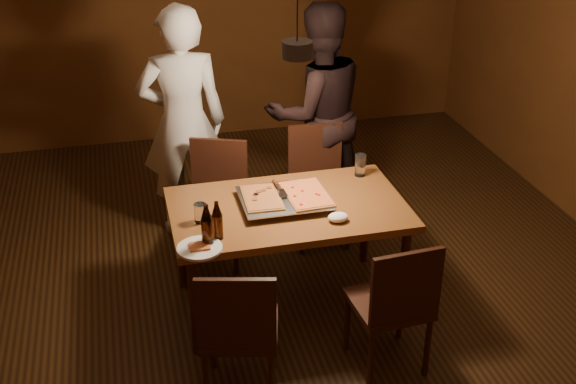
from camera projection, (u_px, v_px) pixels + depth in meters
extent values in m
plane|color=#3A240F|center=(296.00, 296.00, 5.00)|extent=(6.00, 6.00, 0.00)
cube|color=brown|center=(288.00, 209.00, 4.60)|extent=(1.50, 0.90, 0.05)
cylinder|color=#38190F|center=(194.00, 306.00, 4.32)|extent=(0.06, 0.06, 0.70)
cylinder|color=#38190F|center=(404.00, 276.00, 4.60)|extent=(0.06, 0.06, 0.70)
cylinder|color=#38190F|center=(181.00, 243.00, 4.95)|extent=(0.06, 0.06, 0.70)
cylinder|color=#38190F|center=(365.00, 220.00, 5.24)|extent=(0.06, 0.06, 0.70)
cube|color=#38190F|center=(215.00, 209.00, 5.22)|extent=(0.54, 0.54, 0.04)
cube|color=#38190F|center=(219.00, 168.00, 5.28)|extent=(0.40, 0.18, 0.45)
cube|color=#38190F|center=(320.00, 190.00, 5.48)|extent=(0.44, 0.44, 0.04)
cube|color=#38190F|center=(315.00, 151.00, 5.53)|extent=(0.42, 0.05, 0.45)
cube|color=#38190F|center=(240.00, 329.00, 4.00)|extent=(0.51, 0.51, 0.04)
cube|color=#38190F|center=(236.00, 315.00, 3.72)|extent=(0.42, 0.13, 0.45)
cube|color=#38190F|center=(389.00, 304.00, 4.21)|extent=(0.45, 0.45, 0.04)
cube|color=#38190F|center=(406.00, 288.00, 3.93)|extent=(0.42, 0.06, 0.45)
cube|color=silver|center=(284.00, 201.00, 4.61)|extent=(0.58, 0.49, 0.05)
cube|color=maroon|center=(262.00, 197.00, 4.57)|extent=(0.25, 0.38, 0.02)
cube|color=gold|center=(306.00, 194.00, 4.61)|extent=(0.28, 0.42, 0.02)
cylinder|color=black|center=(207.00, 232.00, 4.14)|extent=(0.07, 0.07, 0.17)
cone|color=black|center=(206.00, 212.00, 4.08)|extent=(0.07, 0.07, 0.10)
cylinder|color=black|center=(218.00, 227.00, 4.21)|extent=(0.06, 0.06, 0.16)
cone|color=black|center=(217.00, 209.00, 4.15)|extent=(0.06, 0.06, 0.09)
cylinder|color=silver|center=(200.00, 213.00, 4.39)|extent=(0.08, 0.08, 0.12)
cylinder|color=silver|center=(360.00, 165.00, 4.95)|extent=(0.08, 0.08, 0.15)
cylinder|color=white|center=(200.00, 248.00, 4.13)|extent=(0.26, 0.26, 0.02)
cube|color=gold|center=(199.00, 246.00, 4.12)|extent=(0.12, 0.09, 0.01)
ellipsoid|color=white|center=(338.00, 217.00, 4.41)|extent=(0.13, 0.10, 0.05)
imported|color=silver|center=(183.00, 123.00, 5.42)|extent=(0.67, 0.45, 1.81)
imported|color=black|center=(317.00, 113.00, 5.68)|extent=(0.93, 0.76, 1.75)
cylinder|color=black|center=(297.00, 50.00, 4.19)|extent=(0.18, 0.18, 0.10)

